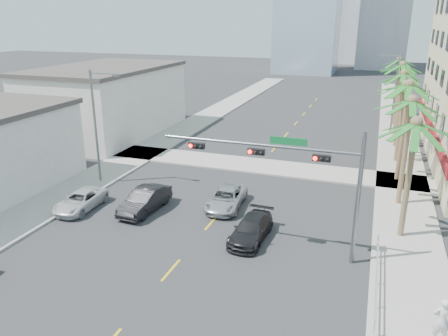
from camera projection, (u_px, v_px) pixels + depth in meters
name	position (u px, v px, depth m)	size (l,w,h in m)	color
ground	(132.00, 316.00, 19.64)	(260.00, 260.00, 0.00)	#262628
sidewalk_right	(402.00, 190.00, 33.68)	(4.00, 120.00, 0.15)	gray
sidewalk_left	(131.00, 159.00, 41.21)	(4.00, 120.00, 0.15)	gray
sidewalk_cross	(259.00, 166.00, 39.23)	(80.00, 4.00, 0.15)	gray
building_left_far	(107.00, 102.00, 49.54)	(11.00, 18.00, 7.20)	beige
traffic_signal_mast	(298.00, 169.00, 23.26)	(11.12, 0.54, 7.20)	slate
palm_tree_0	(416.00, 124.00, 24.38)	(4.80, 4.80, 7.80)	brown
palm_tree_1	(412.00, 102.00, 28.90)	(4.80, 4.80, 8.16)	brown
palm_tree_2	(409.00, 86.00, 33.42)	(4.80, 4.80, 8.52)	brown
palm_tree_3	(405.00, 85.00, 38.29)	(4.80, 4.80, 7.80)	brown
palm_tree_4	(404.00, 74.00, 42.81)	(4.80, 4.80, 8.16)	brown
palm_tree_5	(403.00, 65.00, 47.33)	(4.80, 4.80, 8.52)	brown
palm_tree_6	(400.00, 67.00, 52.19)	(4.80, 4.80, 7.80)	brown
palm_tree_7	(400.00, 60.00, 56.71)	(4.80, 4.80, 8.16)	brown
streetlight_left	(97.00, 122.00, 33.92)	(2.55, 0.25, 9.00)	slate
streetlight_right	(393.00, 90.00, 48.41)	(2.55, 0.25, 9.00)	slate
guardrail	(377.00, 275.00, 21.54)	(0.08, 8.08, 1.00)	silver
car_parked_far	(80.00, 201.00, 30.43)	(2.07, 4.48, 1.25)	silver
car_lane_left	(145.00, 200.00, 30.11)	(1.66, 4.77, 1.57)	black
car_lane_center	(226.00, 198.00, 30.73)	(2.22, 4.81, 1.34)	silver
car_lane_right	(251.00, 229.00, 26.26)	(1.87, 4.59, 1.33)	black
pedestrian	(442.00, 320.00, 17.63)	(0.73, 0.48, 2.01)	silver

